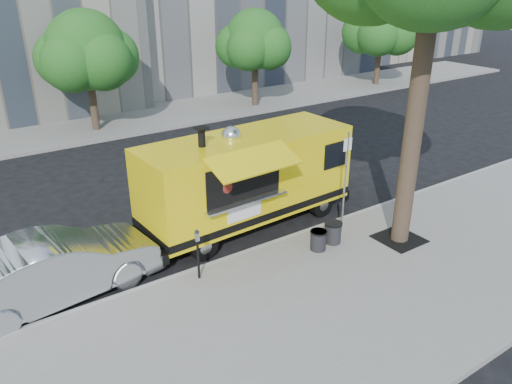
# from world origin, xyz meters

# --- Properties ---
(ground) EXTENTS (120.00, 120.00, 0.00)m
(ground) POSITION_xyz_m (0.00, 0.00, 0.00)
(ground) COLOR black
(ground) RESTS_ON ground
(sidewalk) EXTENTS (60.00, 6.00, 0.15)m
(sidewalk) POSITION_xyz_m (0.00, -4.00, 0.07)
(sidewalk) COLOR gray
(sidewalk) RESTS_ON ground
(curb) EXTENTS (60.00, 0.14, 0.16)m
(curb) POSITION_xyz_m (0.00, -0.93, 0.07)
(curb) COLOR #999993
(curb) RESTS_ON ground
(far_sidewalk) EXTENTS (60.00, 5.00, 0.15)m
(far_sidewalk) POSITION_xyz_m (0.00, 13.50, 0.07)
(far_sidewalk) COLOR gray
(far_sidewalk) RESTS_ON ground
(tree_well) EXTENTS (1.20, 1.20, 0.02)m
(tree_well) POSITION_xyz_m (2.60, -2.80, 0.15)
(tree_well) COLOR black
(tree_well) RESTS_ON sidewalk
(far_tree_b) EXTENTS (3.60, 3.60, 5.50)m
(far_tree_b) POSITION_xyz_m (-1.00, 12.70, 3.83)
(far_tree_b) COLOR #33261C
(far_tree_b) RESTS_ON far_sidewalk
(far_tree_c) EXTENTS (3.24, 3.24, 5.21)m
(far_tree_c) POSITION_xyz_m (8.00, 12.40, 3.72)
(far_tree_c) COLOR #33261C
(far_tree_c) RESTS_ON far_sidewalk
(far_tree_d) EXTENTS (3.78, 3.78, 5.64)m
(far_tree_d) POSITION_xyz_m (18.00, 12.60, 3.89)
(far_tree_d) COLOR #33261C
(far_tree_d) RESTS_ON far_sidewalk
(sign_post) EXTENTS (0.28, 0.06, 3.00)m
(sign_post) POSITION_xyz_m (1.55, -1.55, 1.85)
(sign_post) COLOR silver
(sign_post) RESTS_ON sidewalk
(parking_meter) EXTENTS (0.11, 0.11, 1.33)m
(parking_meter) POSITION_xyz_m (-3.00, -1.35, 0.98)
(parking_meter) COLOR black
(parking_meter) RESTS_ON sidewalk
(food_truck) EXTENTS (6.82, 3.36, 3.31)m
(food_truck) POSITION_xyz_m (-0.33, 0.57, 1.56)
(food_truck) COLOR yellow
(food_truck) RESTS_ON ground
(sedan) EXTENTS (5.00, 2.22, 1.59)m
(sedan) POSITION_xyz_m (-5.99, 0.00, 0.80)
(sedan) COLOR #B4B7BC
(sedan) RESTS_ON ground
(trash_bin_left) EXTENTS (0.50, 0.50, 0.60)m
(trash_bin_left) POSITION_xyz_m (0.92, -1.87, 0.47)
(trash_bin_left) COLOR black
(trash_bin_left) RESTS_ON sidewalk
(trash_bin_right) EXTENTS (0.46, 0.46, 0.56)m
(trash_bin_right) POSITION_xyz_m (0.33, -1.94, 0.45)
(trash_bin_right) COLOR black
(trash_bin_right) RESTS_ON sidewalk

